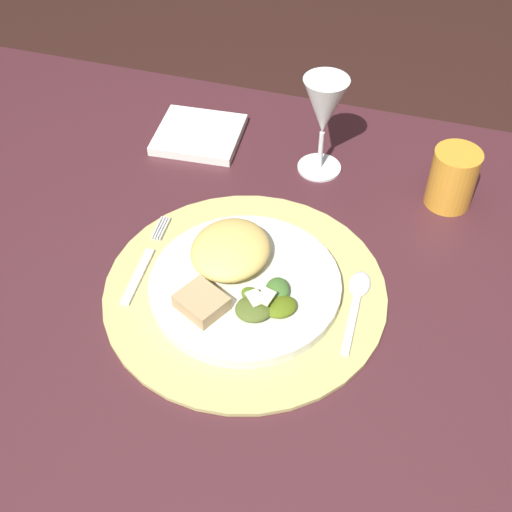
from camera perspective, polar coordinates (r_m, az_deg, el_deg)
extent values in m
plane|color=#311A15|center=(1.55, -0.19, -19.13)|extent=(6.00, 6.00, 0.00)
cube|color=#421F24|center=(0.95, -0.28, -1.26)|extent=(1.35, 0.85, 0.03)
cylinder|color=#431B22|center=(1.63, -16.94, 3.27)|extent=(0.08, 0.08, 0.69)
cylinder|color=tan|center=(0.91, -0.92, -2.93)|extent=(0.38, 0.38, 0.01)
cylinder|color=silver|center=(0.90, -0.93, -2.48)|extent=(0.26, 0.26, 0.02)
ellipsoid|color=#E3BE62|center=(0.91, -2.16, 0.55)|extent=(0.11, 0.12, 0.04)
ellipsoid|color=#506613|center=(0.86, 2.05, -4.29)|extent=(0.06, 0.06, 0.01)
ellipsoid|color=#4C5D23|center=(0.85, -0.18, -4.46)|extent=(0.06, 0.06, 0.02)
ellipsoid|color=#3F6B2A|center=(0.87, 1.82, -2.89)|extent=(0.04, 0.05, 0.01)
ellipsoid|color=#4A6A1A|center=(0.86, 0.18, -3.67)|extent=(0.06, 0.05, 0.01)
cube|color=beige|center=(0.84, 0.83, -3.43)|extent=(0.02, 0.03, 0.01)
cube|color=beige|center=(0.85, -0.07, -3.54)|extent=(0.03, 0.03, 0.01)
cube|color=tan|center=(0.86, -4.61, -3.91)|extent=(0.07, 0.07, 0.02)
cube|color=silver|center=(0.93, -9.93, -1.70)|extent=(0.02, 0.10, 0.00)
cube|color=silver|center=(0.99, -8.35, 2.37)|extent=(0.01, 0.05, 0.00)
cube|color=silver|center=(0.99, -8.13, 2.33)|extent=(0.01, 0.05, 0.00)
cube|color=silver|center=(0.99, -7.91, 2.30)|extent=(0.01, 0.05, 0.00)
cube|color=silver|center=(0.99, -7.69, 2.26)|extent=(0.01, 0.05, 0.00)
cube|color=silver|center=(0.87, 8.04, -5.65)|extent=(0.01, 0.10, 0.00)
ellipsoid|color=silver|center=(0.92, 8.73, -2.39)|extent=(0.03, 0.05, 0.01)
cube|color=white|center=(1.16, -4.84, 10.17)|extent=(0.15, 0.14, 0.02)
cylinder|color=silver|center=(1.10, 5.35, 7.45)|extent=(0.07, 0.07, 0.00)
cylinder|color=silver|center=(1.08, 5.47, 8.90)|extent=(0.01, 0.01, 0.07)
cone|color=silver|center=(1.03, 5.79, 12.41)|extent=(0.07, 0.07, 0.09)
cylinder|color=orange|center=(1.05, 16.25, 6.32)|extent=(0.07, 0.07, 0.09)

